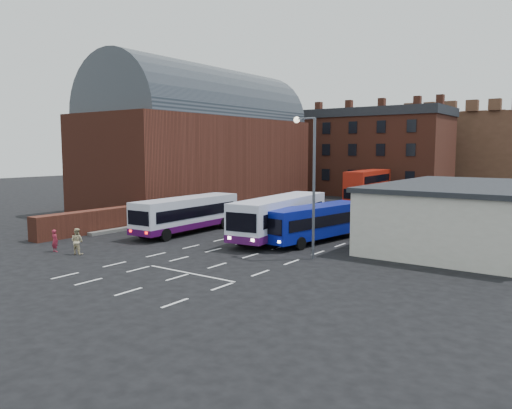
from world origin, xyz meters
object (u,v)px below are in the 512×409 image
Objects in this scene: bus_blue at (316,221)px; bus_red_double at (368,187)px; bus_white_outbound at (187,212)px; street_lamp at (310,173)px; pedestrian_beige at (77,241)px; pedestrian_red at (55,241)px; bus_white_inbound at (280,214)px.

bus_red_double is at bearing -66.50° from bus_blue.
bus_white_outbound is at bearing 78.62° from bus_red_double.
street_lamp reaches higher than bus_white_outbound.
bus_white_outbound is 1.00× the size of bus_red_double.
bus_red_double reaches higher than bus_white_outbound.
bus_red_double is at bearing -109.33° from pedestrian_beige.
pedestrian_red is (-14.30, -7.88, -4.43)m from street_lamp.
street_lamp is (2.31, -5.00, 3.63)m from bus_blue.
street_lamp is (8.88, -29.72, 3.00)m from bus_red_double.
bus_blue is 0.94× the size of bus_red_double.
bus_blue reaches higher than pedestrian_red.
bus_blue is 6.67× the size of pedestrian_red.
bus_white_outbound is at bearing 22.62° from bus_blue.
bus_red_double is at bearing -87.92° from bus_white_inbound.
pedestrian_red is (-11.98, -12.88, -0.80)m from bus_blue.
bus_red_double is (3.56, 27.26, 0.51)m from bus_white_outbound.
bus_white_outbound is 10.56m from pedestrian_red.
street_lamp is at bearing 123.43° from bus_blue.
bus_red_double is at bearing 80.49° from bus_white_outbound.
bus_white_outbound reaches higher than pedestrian_beige.
bus_white_inbound is at bearing 17.33° from bus_blue.
bus_blue is at bearing -142.89° from pedestrian_beige.
street_lamp reaches higher than bus_red_double.
street_lamp reaches higher than bus_white_inbound.
bus_white_outbound is at bearing 168.78° from street_lamp.
bus_red_double is (-3.81, 25.15, 0.35)m from bus_white_inbound.
street_lamp is at bearing -153.80° from pedestrian_red.
bus_white_outbound is 13.16m from street_lamp.
pedestrian_beige is at bearing -148.90° from street_lamp.
bus_white_inbound is 1.34× the size of street_lamp.
pedestrian_beige is at bearing 59.58° from bus_blue.
pedestrian_red is (-5.41, -37.61, -1.44)m from bus_red_double.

